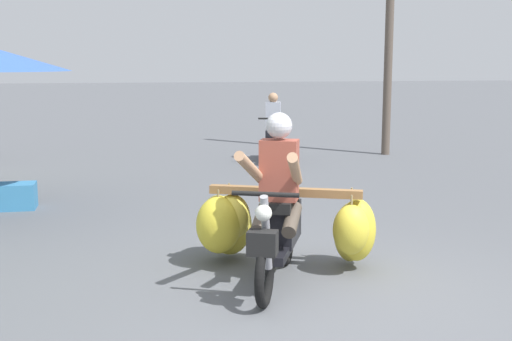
% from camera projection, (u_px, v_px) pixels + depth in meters
% --- Properties ---
extents(ground_plane, '(120.00, 120.00, 0.00)m').
position_uv_depth(ground_plane, '(347.00, 308.00, 5.51)').
color(ground_plane, '#56595E').
extents(motorbike_main_loaded, '(1.78, 2.05, 1.58)m').
position_uv_depth(motorbike_main_loaded, '(271.00, 222.00, 6.47)').
color(motorbike_main_loaded, black).
rests_on(motorbike_main_loaded, ground).
extents(motorbike_distant_ahead_left, '(0.66, 1.57, 1.40)m').
position_uv_depth(motorbike_distant_ahead_left, '(273.00, 133.00, 13.63)').
color(motorbike_distant_ahead_left, black).
rests_on(motorbike_distant_ahead_left, ground).
extents(produce_crate, '(0.56, 0.40, 0.36)m').
position_uv_depth(produce_crate, '(15.00, 196.00, 9.19)').
color(produce_crate, teal).
rests_on(produce_crate, ground).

